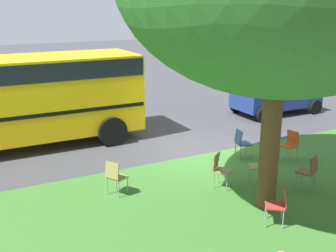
{
  "coord_description": "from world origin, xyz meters",
  "views": [
    {
      "loc": [
        6.58,
        10.5,
        4.5
      ],
      "look_at": [
        1.46,
        0.58,
        1.21
      ],
      "focal_mm": 44.56,
      "sensor_mm": 36.0,
      "label": 1
    }
  ],
  "objects_px": {
    "chair_4": "(290,143)",
    "chair_7": "(260,164)",
    "chair_3": "(220,168)",
    "chair_6": "(279,202)",
    "chair_5": "(115,175)",
    "chair_2": "(241,141)",
    "parked_car": "(277,94)",
    "chair_1": "(309,170)"
  },
  "relations": [
    {
      "from": "chair_3",
      "to": "chair_5",
      "type": "relative_size",
      "value": 1.0
    },
    {
      "from": "chair_2",
      "to": "chair_6",
      "type": "distance_m",
      "value": 3.99
    },
    {
      "from": "chair_5",
      "to": "chair_7",
      "type": "bearing_deg",
      "value": 164.15
    },
    {
      "from": "chair_2",
      "to": "chair_3",
      "type": "xyz_separation_m",
      "value": [
        1.75,
        1.44,
        0.0
      ]
    },
    {
      "from": "parked_car",
      "to": "chair_5",
      "type": "bearing_deg",
      "value": 26.01
    },
    {
      "from": "chair_3",
      "to": "parked_car",
      "type": "relative_size",
      "value": 0.24
    },
    {
      "from": "chair_7",
      "to": "parked_car",
      "type": "distance_m",
      "value": 7.52
    },
    {
      "from": "chair_2",
      "to": "chair_6",
      "type": "height_order",
      "value": "same"
    },
    {
      "from": "chair_1",
      "to": "chair_7",
      "type": "height_order",
      "value": "same"
    },
    {
      "from": "chair_1",
      "to": "chair_7",
      "type": "xyz_separation_m",
      "value": [
        0.83,
        -0.86,
        0.0
      ]
    },
    {
      "from": "chair_4",
      "to": "chair_6",
      "type": "bearing_deg",
      "value": 43.62
    },
    {
      "from": "chair_5",
      "to": "chair_4",
      "type": "bearing_deg",
      "value": 178.83
    },
    {
      "from": "chair_3",
      "to": "parked_car",
      "type": "height_order",
      "value": "parked_car"
    },
    {
      "from": "chair_3",
      "to": "chair_6",
      "type": "height_order",
      "value": "same"
    },
    {
      "from": "chair_1",
      "to": "chair_5",
      "type": "bearing_deg",
      "value": -23.07
    },
    {
      "from": "chair_1",
      "to": "chair_5",
      "type": "relative_size",
      "value": 1.0
    },
    {
      "from": "chair_1",
      "to": "chair_7",
      "type": "distance_m",
      "value": 1.2
    },
    {
      "from": "chair_3",
      "to": "chair_4",
      "type": "xyz_separation_m",
      "value": [
        -2.95,
        -0.65,
        0.0
      ]
    },
    {
      "from": "chair_1",
      "to": "parked_car",
      "type": "xyz_separation_m",
      "value": [
        -4.44,
        -6.21,
        0.32
      ]
    },
    {
      "from": "chair_5",
      "to": "chair_6",
      "type": "relative_size",
      "value": 1.0
    },
    {
      "from": "chair_3",
      "to": "chair_7",
      "type": "bearing_deg",
      "value": 166.47
    },
    {
      "from": "chair_6",
      "to": "chair_7",
      "type": "distance_m",
      "value": 2.16
    },
    {
      "from": "chair_3",
      "to": "chair_5",
      "type": "bearing_deg",
      "value": -16.83
    },
    {
      "from": "chair_4",
      "to": "chair_2",
      "type": "bearing_deg",
      "value": -33.62
    },
    {
      "from": "chair_2",
      "to": "parked_car",
      "type": "distance_m",
      "value": 5.87
    },
    {
      "from": "chair_6",
      "to": "chair_3",
      "type": "bearing_deg",
      "value": -89.62
    },
    {
      "from": "chair_5",
      "to": "parked_car",
      "type": "distance_m",
      "value": 9.87
    },
    {
      "from": "chair_1",
      "to": "chair_5",
      "type": "distance_m",
      "value": 4.81
    },
    {
      "from": "chair_5",
      "to": "chair_6",
      "type": "distance_m",
      "value": 3.86
    },
    {
      "from": "chair_4",
      "to": "chair_7",
      "type": "distance_m",
      "value": 2.08
    },
    {
      "from": "chair_1",
      "to": "chair_6",
      "type": "distance_m",
      "value": 2.15
    },
    {
      "from": "chair_4",
      "to": "chair_7",
      "type": "height_order",
      "value": "same"
    },
    {
      "from": "chair_4",
      "to": "chair_6",
      "type": "relative_size",
      "value": 1.0
    },
    {
      "from": "chair_4",
      "to": "chair_6",
      "type": "distance_m",
      "value": 4.05
    },
    {
      "from": "chair_1",
      "to": "parked_car",
      "type": "bearing_deg",
      "value": -125.57
    },
    {
      "from": "chair_5",
      "to": "chair_7",
      "type": "height_order",
      "value": "same"
    },
    {
      "from": "chair_2",
      "to": "chair_6",
      "type": "xyz_separation_m",
      "value": [
        1.74,
        3.59,
        0.0
      ]
    },
    {
      "from": "chair_3",
      "to": "chair_5",
      "type": "distance_m",
      "value": 2.64
    },
    {
      "from": "chair_4",
      "to": "chair_5",
      "type": "height_order",
      "value": "same"
    },
    {
      "from": "chair_2",
      "to": "parked_car",
      "type": "height_order",
      "value": "parked_car"
    },
    {
      "from": "chair_5",
      "to": "chair_2",
      "type": "bearing_deg",
      "value": -170.96
    },
    {
      "from": "chair_5",
      "to": "chair_6",
      "type": "bearing_deg",
      "value": 131.14
    }
  ]
}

